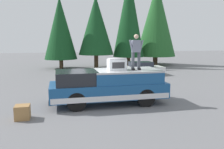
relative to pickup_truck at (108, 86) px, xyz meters
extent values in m
plane|color=slate|center=(-0.15, 0.78, -0.87)|extent=(90.00, 90.00, 0.00)
cube|color=navy|center=(0.00, 0.01, -0.17)|extent=(2.00, 5.50, 0.70)
cube|color=silver|center=(0.00, 0.01, -0.37)|extent=(2.01, 5.39, 0.24)
cube|color=black|center=(0.00, 1.52, 0.48)|extent=(1.84, 1.87, 0.60)
cube|color=navy|center=(0.00, -0.87, 0.44)|extent=(1.92, 3.19, 0.52)
cube|color=#A8AAAF|center=(0.00, -0.87, 0.74)|extent=(1.94, 3.19, 0.08)
cube|color=#232326|center=(0.00, 2.70, -0.44)|extent=(1.96, 0.16, 0.20)
cube|color=#B2B5BA|center=(0.00, -2.68, -0.44)|extent=(1.96, 0.16, 0.20)
cylinder|color=black|center=(-0.85, 1.60, -0.45)|extent=(0.30, 0.84, 0.84)
cylinder|color=black|center=(0.85, 1.60, -0.45)|extent=(0.30, 0.84, 0.84)
cylinder|color=black|center=(-0.85, -1.59, -0.45)|extent=(0.30, 0.84, 0.84)
cylinder|color=black|center=(0.85, -1.59, -0.45)|extent=(0.30, 0.84, 0.84)
cube|color=silver|center=(-0.08, -0.39, 1.04)|extent=(0.64, 0.84, 0.52)
cube|color=#2D2D30|center=(-0.40, -0.39, 1.04)|extent=(0.01, 0.59, 0.29)
cube|color=#99999E|center=(-0.08, -0.39, 1.32)|extent=(0.58, 0.76, 0.04)
cylinder|color=#4C515B|center=(-0.17, -1.47, 1.20)|extent=(0.15, 0.15, 0.84)
cube|color=black|center=(-0.21, -1.47, 0.82)|extent=(0.26, 0.11, 0.08)
cylinder|color=#4C515B|center=(-0.17, -1.17, 1.20)|extent=(0.15, 0.15, 0.84)
cube|color=black|center=(-0.21, -1.17, 0.82)|extent=(0.26, 0.11, 0.08)
cube|color=gray|center=(-0.17, -1.32, 1.91)|extent=(0.24, 0.40, 0.58)
sphere|color=beige|center=(-0.17, -1.32, 2.36)|extent=(0.22, 0.22, 0.22)
cylinder|color=gray|center=(-0.20, -1.56, 1.91)|extent=(0.09, 0.23, 0.58)
cylinder|color=gray|center=(-0.20, -1.07, 1.91)|extent=(0.09, 0.23, 0.58)
cube|color=white|center=(8.29, -4.54, -0.38)|extent=(1.64, 4.10, 0.50)
cube|color=#282D38|center=(8.29, -4.64, 0.08)|extent=(1.31, 1.89, 0.42)
cylinder|color=black|center=(7.57, -3.27, -0.56)|extent=(0.20, 0.62, 0.62)
cylinder|color=black|center=(9.01, -3.27, -0.56)|extent=(0.20, 0.62, 0.62)
cylinder|color=black|center=(7.57, -5.82, -0.56)|extent=(0.20, 0.62, 0.62)
cylinder|color=black|center=(9.01, -5.82, -0.56)|extent=(0.20, 0.62, 0.62)
cube|color=olive|center=(-1.44, 3.75, -0.59)|extent=(0.56, 0.56, 0.56)
cylinder|color=#4C3826|center=(15.82, -9.22, -0.34)|extent=(0.56, 0.56, 1.07)
cone|color=#235B28|center=(15.82, -9.22, 4.56)|extent=(4.70, 4.70, 8.73)
cylinder|color=#4C3826|center=(14.59, -5.43, -0.30)|extent=(0.41, 0.41, 1.14)
cone|color=#14421E|center=(14.59, -5.43, 4.82)|extent=(3.45, 3.45, 9.12)
cylinder|color=#4C3826|center=(14.21, -1.69, -0.14)|extent=(0.45, 0.45, 1.46)
cone|color=#14421E|center=(14.21, -1.69, 3.66)|extent=(3.74, 3.74, 6.15)
cylinder|color=#4C3826|center=(14.57, 2.01, -0.37)|extent=(0.41, 0.41, 1.01)
cone|color=#14421E|center=(14.57, 2.01, 3.35)|extent=(3.41, 3.41, 6.43)
camera|label=1|loc=(-10.86, 2.32, 2.25)|focal=37.70mm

